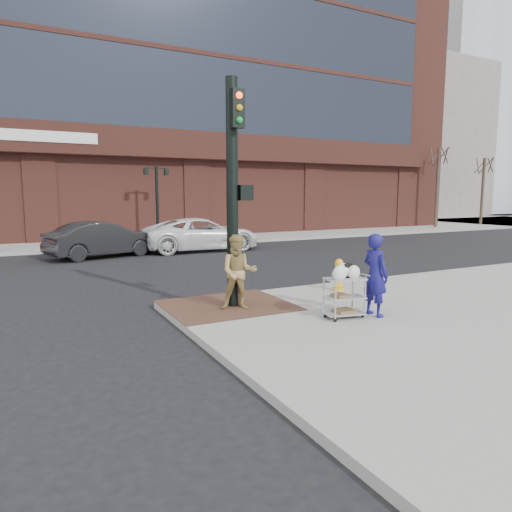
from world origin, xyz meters
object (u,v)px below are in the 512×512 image
fire_hydrant (339,274)px  woman_blue (375,275)px  utility_cart (344,294)px  pedestrian_tan (239,272)px  lamp_post (157,195)px  sedan_dark (103,239)px  minivan_white (202,234)px  traffic_signal_pole (234,187)px

fire_hydrant → woman_blue: bearing=-111.0°
utility_cart → pedestrian_tan: bearing=134.6°
lamp_post → fire_hydrant: size_ratio=4.76×
utility_cart → sedan_dark: bearing=101.7°
woman_blue → minivan_white: 13.33m
traffic_signal_pole → sedan_dark: 11.16m
pedestrian_tan → traffic_signal_pole: bearing=105.9°
woman_blue → lamp_post: bearing=-5.0°
utility_cart → fire_hydrant: (1.58, 2.22, -0.08)m
traffic_signal_pole → fire_hydrant: 3.88m
lamp_post → minivan_white: size_ratio=0.72×
sedan_dark → utility_cart: size_ratio=4.15×
woman_blue → pedestrian_tan: bearing=47.7°
lamp_post → utility_cart: lamp_post is taller
woman_blue → utility_cart: 0.77m
utility_cart → woman_blue: bearing=-12.7°
sedan_dark → pedestrian_tan: bearing=169.3°
lamp_post → sedan_dark: 5.90m
lamp_post → utility_cart: 17.31m
woman_blue → utility_cart: bearing=73.0°
traffic_signal_pole → sedan_dark: bearing=95.7°
lamp_post → pedestrian_tan: bearing=-99.2°
lamp_post → woman_blue: 17.40m
woman_blue → sedan_dark: size_ratio=0.37×
pedestrian_tan → utility_cart: size_ratio=1.48×
traffic_signal_pole → woman_blue: bearing=-43.0°
traffic_signal_pole → sedan_dark: (-1.09, 10.91, -2.07)m
pedestrian_tan → minivan_white: size_ratio=0.30×
minivan_white → fire_hydrant: minivan_white is taller
traffic_signal_pole → utility_cart: bearing=-51.0°
utility_cart → lamp_post: bearing=87.0°
pedestrian_tan → sedan_dark: pedestrian_tan is taller
lamp_post → sedan_dark: size_ratio=0.86×
lamp_post → sedan_dark: bearing=-129.5°
woman_blue → traffic_signal_pole: bearing=42.7°
woman_blue → fire_hydrant: 2.57m
pedestrian_tan → sedan_dark: 11.27m
utility_cart → fire_hydrant: size_ratio=1.33×
woman_blue → fire_hydrant: woman_blue is taller
pedestrian_tan → minivan_white: bearing=95.9°
minivan_white → traffic_signal_pole: bearing=165.3°
woman_blue → minivan_white: woman_blue is taller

